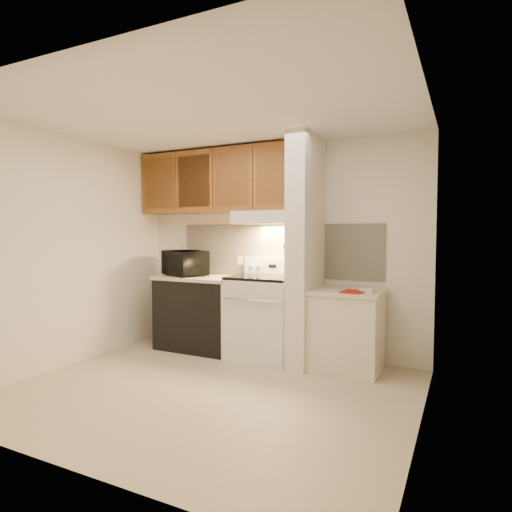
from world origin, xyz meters
The scene contains 50 objects.
floor centered at (0.00, 0.00, 0.00)m, with size 3.60×3.60×0.00m, color #C3B48F.
ceiling centered at (0.00, 0.00, 2.50)m, with size 3.60×3.60×0.00m, color white.
wall_back centered at (0.00, 1.50, 1.25)m, with size 3.60×0.02×2.50m, color white.
wall_left centered at (-1.80, 0.00, 1.25)m, with size 0.02×3.00×2.50m, color white.
wall_right centered at (1.80, 0.00, 1.25)m, with size 0.02×3.00×2.50m, color white.
backsplash centered at (0.00, 1.49, 1.24)m, with size 2.60×0.02×0.63m, color beige.
range_body centered at (0.00, 1.16, 0.46)m, with size 0.76×0.65×0.92m, color silver.
oven_window centered at (0.00, 0.84, 0.50)m, with size 0.50×0.01×0.30m, color black.
oven_handle centered at (0.00, 0.80, 0.72)m, with size 0.02×0.02×0.65m, color silver.
cooktop centered at (0.00, 1.16, 0.94)m, with size 0.74×0.64×0.03m, color black.
range_backguard centered at (0.00, 1.44, 1.05)m, with size 0.76×0.08×0.20m, color silver.
range_display centered at (0.00, 1.40, 1.05)m, with size 0.10×0.01×0.04m, color black.
range_knob_left_outer centered at (-0.28, 1.40, 1.05)m, with size 0.05×0.05×0.02m, color silver.
range_knob_left_inner centered at (-0.18, 1.40, 1.05)m, with size 0.05×0.05×0.02m, color silver.
range_knob_right_inner centered at (0.18, 1.40, 1.05)m, with size 0.05×0.05×0.02m, color silver.
range_knob_right_outer centered at (0.28, 1.40, 1.05)m, with size 0.05×0.05×0.02m, color silver.
dishwasher_front centered at (-0.88, 1.17, 0.43)m, with size 1.00×0.63×0.87m, color black.
left_countertop centered at (-0.88, 1.17, 0.89)m, with size 1.04×0.67×0.04m, color beige.
spoon_rest centered at (-1.22, 1.11, 0.92)m, with size 0.22×0.07×0.01m, color black.
teal_jar centered at (-0.97, 1.39, 0.96)m, with size 0.10×0.10×0.11m, color #245E5A.
outlet centered at (-0.48, 1.48, 1.10)m, with size 0.08×0.01×0.12m, color beige.
microwave centered at (-1.10, 1.15, 1.07)m, with size 0.57×0.38×0.31m, color black.
partition_pillar centered at (0.51, 1.15, 1.25)m, with size 0.22×0.70×2.50m, color silver.
pillar_trim centered at (0.39, 1.15, 1.30)m, with size 0.01×0.70×0.04m, color brown.
knife_strip centered at (0.39, 1.10, 1.32)m, with size 0.02×0.42×0.04m, color black.
knife_blade_a centered at (0.38, 0.95, 1.22)m, with size 0.01×0.04×0.16m, color silver.
knife_handle_a centered at (0.38, 0.93, 1.37)m, with size 0.02×0.02×0.10m, color black.
knife_blade_b centered at (0.38, 1.03, 1.21)m, with size 0.01×0.04×0.18m, color silver.
knife_handle_b centered at (0.38, 1.02, 1.37)m, with size 0.02×0.02×0.10m, color black.
knife_blade_c centered at (0.38, 1.10, 1.20)m, with size 0.01×0.04×0.20m, color silver.
knife_handle_c centered at (0.38, 1.11, 1.37)m, with size 0.02×0.02×0.10m, color black.
knife_blade_d centered at (0.38, 1.17, 1.22)m, with size 0.01×0.04×0.16m, color silver.
knife_handle_d centered at (0.38, 1.19, 1.37)m, with size 0.02×0.02×0.10m, color black.
knife_blade_e centered at (0.38, 1.25, 1.21)m, with size 0.01×0.04×0.18m, color silver.
knife_handle_e centered at (0.38, 1.26, 1.37)m, with size 0.02×0.02×0.10m, color black.
oven_mitt centered at (0.38, 1.32, 1.23)m, with size 0.03×0.11×0.27m, color slate.
right_cab_base centered at (0.97, 1.15, 0.40)m, with size 0.70×0.60×0.81m, color beige.
right_countertop centered at (0.97, 1.15, 0.83)m, with size 0.74×0.64×0.04m, color beige.
red_folder centered at (1.07, 1.00, 0.85)m, with size 0.21×0.29×0.01m, color #A0160C.
white_box centered at (1.19, 1.07, 0.87)m, with size 0.13×0.09×0.04m, color white.
range_hood centered at (0.00, 1.28, 1.62)m, with size 0.78×0.44×0.15m, color beige.
hood_lip centered at (0.00, 1.07, 1.58)m, with size 0.78×0.04×0.06m, color beige.
upper_cabinets centered at (-0.69, 1.32, 2.08)m, with size 2.18×0.33×0.77m, color brown.
cab_door_a centered at (-1.51, 1.17, 2.08)m, with size 0.46×0.01×0.63m, color brown.
cab_gap_a centered at (-1.23, 1.16, 2.08)m, with size 0.01×0.01×0.73m, color black.
cab_door_b centered at (-0.96, 1.17, 2.08)m, with size 0.46×0.01×0.63m, color brown.
cab_gap_b centered at (-0.69, 1.16, 2.08)m, with size 0.01×0.01×0.73m, color black.
cab_door_c centered at (-0.42, 1.17, 2.08)m, with size 0.46×0.01×0.63m, color brown.
cab_gap_c centered at (-0.14, 1.16, 2.08)m, with size 0.01×0.01×0.73m, color black.
cab_door_d centered at (0.13, 1.17, 2.08)m, with size 0.46×0.01×0.63m, color brown.
Camera 1 is at (2.08, -3.27, 1.45)m, focal length 30.00 mm.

